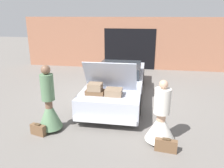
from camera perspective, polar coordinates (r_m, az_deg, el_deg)
The scene contains 7 objects.
ground_plane at distance 8.24m, azimuth 1.63°, elevation -3.09°, with size 40.00×40.00×0.00m, color slate.
garage_wall_back at distance 12.24m, azimuth 4.64°, elevation 10.47°, with size 12.00×0.14×2.80m.
car at distance 8.06m, azimuth 1.65°, elevation 0.54°, with size 1.80×5.23×1.69m.
person_left at distance 5.89m, azimuth -16.09°, elevation -6.02°, with size 0.63×0.63×1.76m.
person_right at distance 5.31m, azimuth 12.64°, elevation -9.45°, with size 0.72×0.72×1.55m.
suitcase_beside_left_person at distance 5.95m, azimuth -18.73°, elevation -11.24°, with size 0.43×0.24×0.31m.
suitcase_beside_right_person at distance 5.18m, azimuth 13.89°, elevation -15.32°, with size 0.50×0.18×0.33m.
Camera 1 is at (1.04, -7.63, 2.93)m, focal length 35.00 mm.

